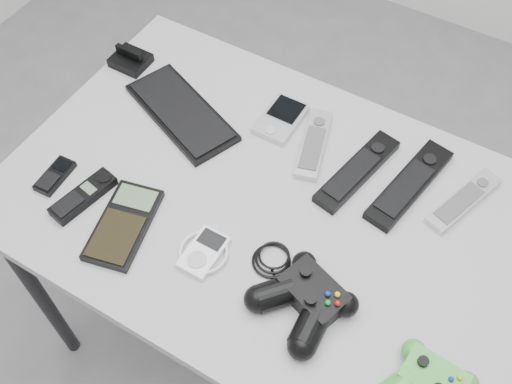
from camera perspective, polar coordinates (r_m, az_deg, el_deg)
The scene contains 14 objects.
floor at distance 1.80m, azimuth 0.54°, elevation -16.71°, with size 3.50×3.50×0.00m, color slate.
desk at distance 1.23m, azimuth 2.04°, elevation -3.01°, with size 1.09×0.70×0.73m.
pda_keyboard at distance 1.33m, azimuth -7.10°, elevation 7.59°, with size 0.28×0.12×0.02m, color black.
dock_bracket at distance 1.45m, azimuth -11.93°, elevation 12.51°, with size 0.08×0.07×0.04m, color black.
pda at distance 1.31m, azimuth 2.38°, elevation 7.00°, with size 0.08×0.12×0.02m, color #BAB9C1.
remote_silver_a at distance 1.26m, azimuth 5.53°, elevation 4.62°, with size 0.05×0.19×0.02m, color #BAB9C1.
remote_black_a at distance 1.23m, azimuth 9.63°, elevation 2.04°, with size 0.05×0.23×0.02m, color black.
remote_black_b at distance 1.23m, azimuth 14.41°, elevation 0.75°, with size 0.06×0.24×0.02m, color black.
remote_silver_b at distance 1.24m, azimuth 19.18°, elevation -0.72°, with size 0.04×0.19×0.02m, color #BABAC2.
mobile_phone at distance 1.28m, azimuth -18.61°, elevation 1.49°, with size 0.04×0.09×0.02m, color black.
cordless_handset at distance 1.22m, azimuth -16.13°, elevation -0.35°, with size 0.04×0.14×0.02m, color black.
calculator at distance 1.17m, azimuth -12.51°, elevation -3.02°, with size 0.09×0.18×0.02m, color black.
mp3_player at distance 1.12m, azimuth -5.01°, elevation -5.74°, with size 0.09×0.10×0.02m, color white.
controller_black at distance 1.05m, azimuth 4.80°, elevation -10.03°, with size 0.27×0.17×0.05m, color black, non-canonical shape.
Camera 1 is at (0.28, -0.50, 1.71)m, focal length 42.00 mm.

